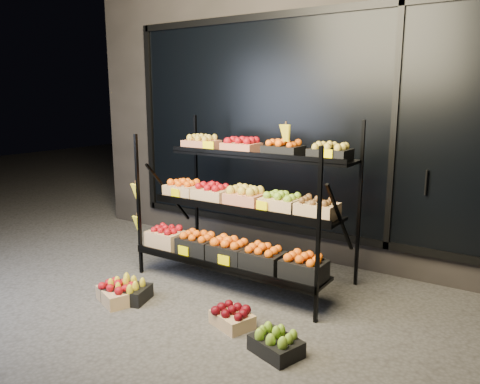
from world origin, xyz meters
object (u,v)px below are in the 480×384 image
Objects in this scene: display_rack at (241,207)px; floor_crate_midleft at (127,290)px; floor_crate_left at (117,292)px; floor_crate_midright at (232,316)px.

floor_crate_midleft is at bearing -122.66° from display_rack.
floor_crate_left reaches higher than floor_crate_midright.
display_rack reaches higher than floor_crate_left.
display_rack reaches higher than floor_crate_midleft.
floor_crate_midleft reaches higher than floor_crate_midright.
display_rack reaches higher than floor_crate_midright.
floor_crate_left is at bearing -122.55° from display_rack.
floor_crate_midleft is at bearing 79.96° from floor_crate_left.
display_rack is 1.44m from floor_crate_left.
display_rack is at bearing 41.16° from floor_crate_midleft.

